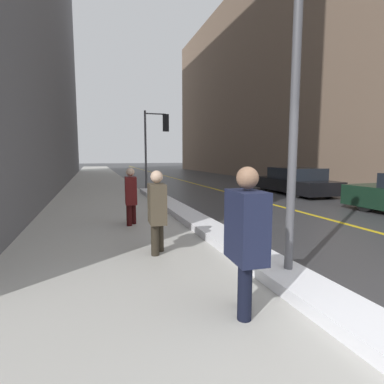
% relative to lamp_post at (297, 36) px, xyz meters
% --- Properties ---
extents(ground_plane, '(160.00, 160.00, 0.00)m').
position_rel_lamp_post_xyz_m(ground_plane, '(-0.29, -1.65, -3.36)').
color(ground_plane, '#38383A').
extents(sidewalk_slab, '(4.00, 80.00, 0.01)m').
position_rel_lamp_post_xyz_m(sidewalk_slab, '(-2.29, 13.35, -3.36)').
color(sidewalk_slab, '#B2AFA8').
rests_on(sidewalk_slab, ground).
extents(road_centre_stripe, '(0.16, 80.00, 0.00)m').
position_rel_lamp_post_xyz_m(road_centre_stripe, '(3.71, 13.35, -3.36)').
color(road_centre_stripe, gold).
rests_on(road_centre_stripe, ground).
extents(snow_bank_curb, '(0.71, 14.42, 0.18)m').
position_rel_lamp_post_xyz_m(snow_bank_curb, '(-0.08, 4.40, -3.28)').
color(snow_bank_curb, white).
rests_on(snow_bank_curb, ground).
extents(building_facade_right, '(6.00, 36.00, 16.53)m').
position_rel_lamp_post_xyz_m(building_facade_right, '(12.71, 20.35, 4.90)').
color(building_facade_right, '#846B56').
rests_on(building_facade_right, ground).
extents(lamp_post, '(0.28, 0.28, 5.72)m').
position_rel_lamp_post_xyz_m(lamp_post, '(0.00, 0.00, 0.00)').
color(lamp_post, '#515156').
rests_on(lamp_post, ground).
extents(traffic_light_near, '(1.31, 0.32, 4.17)m').
position_rel_lamp_post_xyz_m(traffic_light_near, '(0.69, 12.41, -0.35)').
color(traffic_light_near, '#515156').
rests_on(traffic_light_near, ground).
extents(pedestrian_nearside, '(0.35, 0.76, 1.68)m').
position_rel_lamp_post_xyz_m(pedestrian_nearside, '(-1.05, -0.64, -2.44)').
color(pedestrian_nearside, black).
rests_on(pedestrian_nearside, ground).
extents(pedestrian_with_shoulder_bag, '(0.32, 0.72, 1.54)m').
position_rel_lamp_post_xyz_m(pedestrian_with_shoulder_bag, '(-1.56, 1.77, -2.51)').
color(pedestrian_with_shoulder_bag, '#2A241B').
rests_on(pedestrian_with_shoulder_bag, ground).
extents(pedestrian_trailing, '(0.31, 0.50, 1.50)m').
position_rel_lamp_post_xyz_m(pedestrian_trailing, '(-1.73, 4.25, -2.53)').
color(pedestrian_trailing, '#340C0C').
rests_on(pedestrian_trailing, ground).
extents(parked_car_black, '(2.08, 4.89, 1.25)m').
position_rel_lamp_post_xyz_m(parked_car_black, '(6.62, 8.64, -2.78)').
color(parked_car_black, black).
rests_on(parked_car_black, ground).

